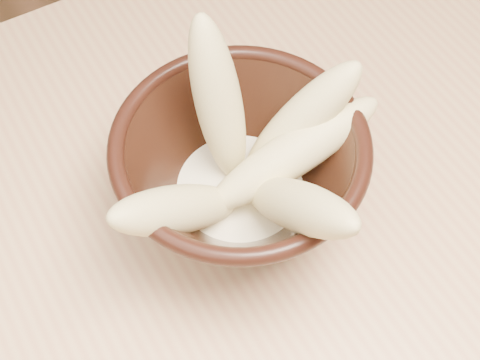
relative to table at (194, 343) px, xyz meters
name	(u,v)px	position (x,y,z in m)	size (l,w,h in m)	color
table	(194,343)	(0.00, 0.00, 0.00)	(1.20, 0.80, 0.75)	tan
bowl	(240,174)	(0.08, 0.06, 0.14)	(0.21, 0.21, 0.11)	black
milk_puddle	(240,191)	(0.08, 0.06, 0.12)	(0.12, 0.12, 0.02)	#F5E9C5
banana_upright	(218,102)	(0.09, 0.10, 0.19)	(0.04, 0.04, 0.15)	#D1BC7B
banana_left	(178,209)	(0.02, 0.04, 0.17)	(0.04, 0.04, 0.14)	#D1BC7B
banana_right	(301,122)	(0.14, 0.06, 0.17)	(0.04, 0.04, 0.14)	#D1BC7B
banana_across	(293,154)	(0.12, 0.04, 0.16)	(0.04, 0.04, 0.16)	#D1BC7B
banana_front	(297,206)	(0.09, -0.01, 0.18)	(0.04, 0.04, 0.16)	#D1BC7B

